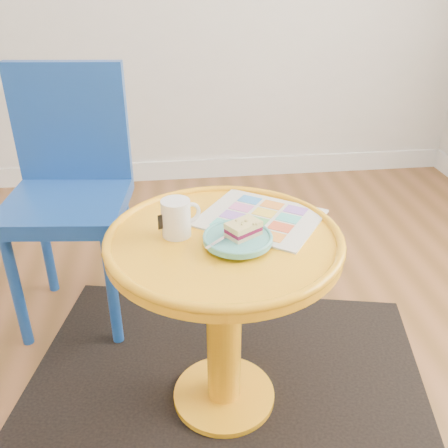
{
  "coord_description": "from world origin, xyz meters",
  "views": [
    {
      "loc": [
        0.2,
        -0.95,
        1.25
      ],
      "look_at": [
        0.34,
        0.19,
        0.64
      ],
      "focal_mm": 40.0,
      "sensor_mm": 36.0,
      "label": 1
    }
  ],
  "objects": [
    {
      "name": "chair",
      "position": [
        -0.15,
        0.76,
        0.54
      ],
      "size": [
        0.46,
        0.46,
        0.93
      ],
      "rotation": [
        0.0,
        0.0,
        -0.11
      ],
      "color": "#174297",
      "rests_on": "ground"
    },
    {
      "name": "fork",
      "position": [
        0.34,
        0.14,
        0.62
      ],
      "size": [
        0.11,
        0.11,
        0.0
      ],
      "rotation": [
        0.0,
        0.0,
        -0.8
      ],
      "color": "silver",
      "rests_on": "plate"
    },
    {
      "name": "side_table",
      "position": [
        0.34,
        0.19,
        0.43
      ],
      "size": [
        0.63,
        0.63,
        0.6
      ],
      "color": "#FBA515",
      "rests_on": "ground"
    },
    {
      "name": "newspaper",
      "position": [
        0.45,
        0.28,
        0.6
      ],
      "size": [
        0.41,
        0.4,
        0.01
      ],
      "primitive_type": "cube",
      "rotation": [
        0.0,
        0.0,
        -0.61
      ],
      "color": "silver",
      "rests_on": "side_table"
    },
    {
      "name": "plate",
      "position": [
        0.37,
        0.14,
        0.61
      ],
      "size": [
        0.18,
        0.18,
        0.02
      ],
      "color": "#54B1AD",
      "rests_on": "newspaper"
    },
    {
      "name": "mug",
      "position": [
        0.22,
        0.22,
        0.65
      ],
      "size": [
        0.11,
        0.08,
        0.1
      ],
      "rotation": [
        0.0,
        0.0,
        0.39
      ],
      "color": "white",
      "rests_on": "side_table"
    },
    {
      "name": "rug",
      "position": [
        0.34,
        0.19,
        0.0
      ],
      "size": [
        1.51,
        1.36,
        0.01
      ],
      "primitive_type": "cube",
      "rotation": [
        0.0,
        0.0,
        -0.22
      ],
      "color": "black",
      "rests_on": "ground"
    },
    {
      "name": "cake_slice",
      "position": [
        0.38,
        0.15,
        0.64
      ],
      "size": [
        0.1,
        0.09,
        0.04
      ],
      "rotation": [
        0.0,
        0.0,
        0.57
      ],
      "color": "#D3BC8C",
      "rests_on": "plate"
    }
  ]
}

